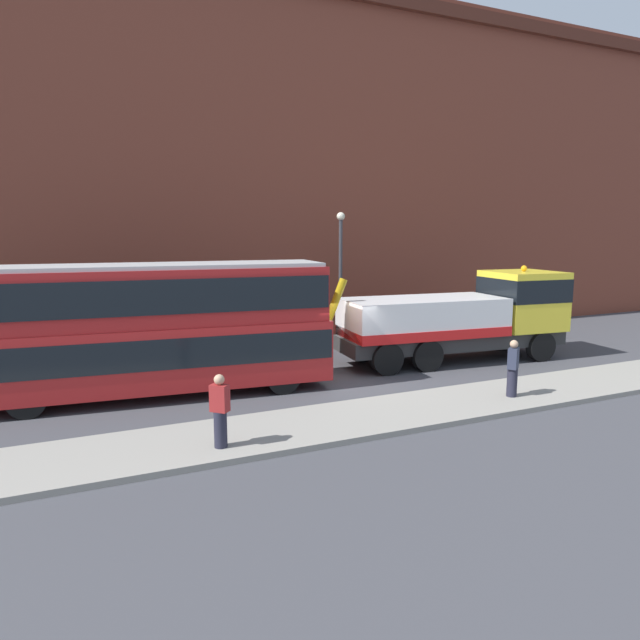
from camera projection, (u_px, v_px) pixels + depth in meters
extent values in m
plane|color=#424247|center=(338.00, 378.00, 19.56)|extent=(120.00, 120.00, 0.00)
cube|color=gray|center=(406.00, 411.00, 15.77)|extent=(60.00, 2.80, 0.15)
cube|color=brown|center=(263.00, 163.00, 25.10)|extent=(60.00, 1.20, 16.00)
cube|color=#2D2D2D|center=(452.00, 340.00, 22.01)|extent=(9.17, 3.06, 0.55)
cube|color=yellow|center=(522.00, 300.00, 22.82)|extent=(2.84, 2.84, 2.30)
cube|color=black|center=(523.00, 289.00, 22.75)|extent=(2.87, 2.87, 0.90)
cube|color=silver|center=(423.00, 317.00, 21.44)|extent=(6.32, 3.17, 1.40)
cube|color=red|center=(422.00, 330.00, 21.52)|extent=(6.33, 3.22, 0.36)
cylinder|color=#B79914|center=(331.00, 313.00, 20.20)|extent=(1.25, 0.40, 2.52)
sphere|color=orange|center=(524.00, 268.00, 22.62)|extent=(0.24, 0.24, 0.24)
cylinder|color=black|center=(505.00, 336.00, 24.16)|extent=(1.19, 0.45, 1.16)
cylinder|color=black|center=(541.00, 346.00, 22.08)|extent=(1.19, 0.45, 1.16)
cylinder|color=black|center=(399.00, 344.00, 22.54)|extent=(1.19, 0.45, 1.16)
cylinder|color=black|center=(427.00, 356.00, 20.47)|extent=(1.19, 0.45, 1.16)
cylinder|color=black|center=(362.00, 347.00, 22.03)|extent=(1.19, 0.45, 1.16)
cylinder|color=black|center=(387.00, 359.00, 19.96)|extent=(1.19, 0.45, 1.16)
cube|color=#AD1E1E|center=(150.00, 355.00, 17.29)|extent=(11.19, 3.54, 1.90)
cube|color=#AD1E1E|center=(147.00, 297.00, 17.01)|extent=(10.96, 3.42, 1.70)
cube|color=black|center=(150.00, 347.00, 17.25)|extent=(11.08, 3.58, 0.90)
cube|color=black|center=(147.00, 293.00, 16.99)|extent=(10.87, 3.56, 1.00)
cube|color=#B2B2B2|center=(146.00, 266.00, 16.87)|extent=(10.73, 3.30, 0.12)
cube|color=yellow|center=(321.00, 307.00, 18.88)|extent=(0.20, 1.50, 0.44)
cylinder|color=black|center=(267.00, 362.00, 19.68)|extent=(1.06, 0.40, 1.04)
cylinder|color=black|center=(283.00, 378.00, 17.66)|extent=(1.06, 0.40, 1.04)
cylinder|color=black|center=(37.00, 380.00, 17.36)|extent=(1.06, 0.40, 1.04)
cylinder|color=black|center=(26.00, 400.00, 15.34)|extent=(1.06, 0.40, 1.04)
cylinder|color=#232333|center=(221.00, 429.00, 12.92)|extent=(0.42, 0.42, 0.85)
cube|color=maroon|center=(220.00, 398.00, 12.81)|extent=(0.47, 0.47, 0.62)
sphere|color=tan|center=(219.00, 380.00, 12.74)|extent=(0.24, 0.24, 0.24)
cylinder|color=#232333|center=(512.00, 382.00, 16.89)|extent=(0.42, 0.42, 0.85)
cube|color=#2D3347|center=(513.00, 358.00, 16.77)|extent=(0.48, 0.44, 0.62)
sphere|color=tan|center=(514.00, 344.00, 16.70)|extent=(0.24, 0.24, 0.24)
cylinder|color=#38383D|center=(340.00, 283.00, 25.07)|extent=(0.16, 0.16, 5.50)
sphere|color=#EAE5C6|center=(341.00, 216.00, 24.62)|extent=(0.36, 0.36, 0.36)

